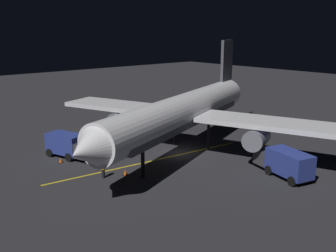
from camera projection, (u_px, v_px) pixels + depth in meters
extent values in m
cube|color=#27272C|center=(181.00, 154.00, 42.37)|extent=(180.00, 180.00, 0.20)
cube|color=gold|center=(152.00, 161.00, 39.95)|extent=(3.08, 23.21, 0.01)
cylinder|color=white|center=(182.00, 111.00, 41.16)|extent=(13.39, 28.63, 3.66)
cube|color=#4C4C56|center=(182.00, 120.00, 41.41)|extent=(11.73, 24.46, 0.66)
cone|color=white|center=(86.00, 150.00, 27.85)|extent=(4.37, 3.97, 3.58)
cone|color=white|center=(232.00, 91.00, 54.94)|extent=(4.59, 5.25, 3.29)
cube|color=#4C4C56|center=(227.00, 60.00, 51.57)|extent=(1.57, 3.51, 5.47)
cube|color=white|center=(267.00, 123.00, 38.35)|extent=(15.11, 9.41, 0.50)
cylinder|color=slate|center=(256.00, 138.00, 38.00)|extent=(3.07, 3.72, 2.10)
cube|color=white|center=(122.00, 106.00, 46.72)|extent=(15.11, 9.41, 0.50)
cylinder|color=slate|center=(121.00, 120.00, 45.71)|extent=(3.07, 3.72, 2.10)
cylinder|color=black|center=(143.00, 162.00, 35.17)|extent=(0.46, 0.46, 2.98)
cylinder|color=black|center=(208.00, 138.00, 43.05)|extent=(0.46, 0.46, 2.98)
cylinder|color=black|center=(174.00, 133.00, 45.09)|extent=(0.46, 0.46, 2.98)
cube|color=navy|center=(66.00, 143.00, 40.97)|extent=(4.58, 3.23, 2.09)
cube|color=#38383D|center=(86.00, 150.00, 39.54)|extent=(2.31, 2.44, 1.50)
cylinder|color=black|center=(76.00, 155.00, 40.50)|extent=(1.54, 2.47, 0.90)
cylinder|color=black|center=(57.00, 150.00, 41.96)|extent=(1.54, 2.47, 0.90)
cube|color=navy|center=(289.00, 163.00, 34.85)|extent=(4.76, 3.17, 2.15)
cube|color=#38383D|center=(267.00, 156.00, 37.61)|extent=(2.26, 2.40, 1.50)
cylinder|color=black|center=(277.00, 169.00, 36.44)|extent=(1.47, 2.46, 0.90)
cylinder|color=black|center=(301.00, 179.00, 33.78)|extent=(1.47, 2.46, 0.90)
cylinder|color=black|center=(103.00, 174.00, 35.23)|extent=(0.32, 0.32, 0.85)
cylinder|color=orange|center=(103.00, 166.00, 35.04)|extent=(0.40, 0.40, 0.65)
sphere|color=tan|center=(103.00, 161.00, 34.94)|extent=(0.24, 0.24, 0.24)
cone|color=#EA590F|center=(118.00, 147.00, 43.91)|extent=(0.36, 0.36, 0.55)
cube|color=black|center=(118.00, 149.00, 43.97)|extent=(0.50, 0.50, 0.03)
cone|color=#EA590F|center=(99.00, 154.00, 41.28)|extent=(0.36, 0.36, 0.55)
cube|color=black|center=(99.00, 156.00, 41.34)|extent=(0.50, 0.50, 0.03)
cone|color=#EA590F|center=(61.00, 160.00, 39.30)|extent=(0.36, 0.36, 0.55)
cube|color=black|center=(61.00, 163.00, 39.36)|extent=(0.50, 0.50, 0.03)
cone|color=#EA590F|center=(125.00, 172.00, 35.96)|extent=(0.36, 0.36, 0.55)
cube|color=black|center=(125.00, 175.00, 36.03)|extent=(0.50, 0.50, 0.03)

